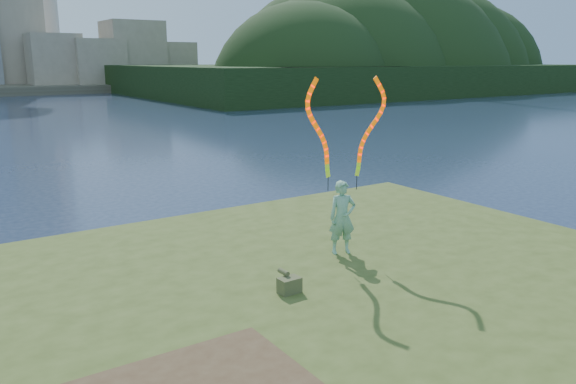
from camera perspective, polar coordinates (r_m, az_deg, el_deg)
ground at (r=10.66m, az=-5.47°, el=-13.20°), size 320.00×320.00×0.00m
grassy_knoll at (r=8.78m, az=1.91°, el=-16.85°), size 20.00×18.00×0.80m
wooded_hill at (r=93.80m, az=9.63°, el=10.28°), size 78.00×50.00×63.00m
woman_with_ribbons at (r=11.53m, az=5.59°, el=0.61°), size 1.89×0.75×3.93m
canvas_bag at (r=9.86m, az=0.10°, el=-9.35°), size 0.39×0.44×0.36m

